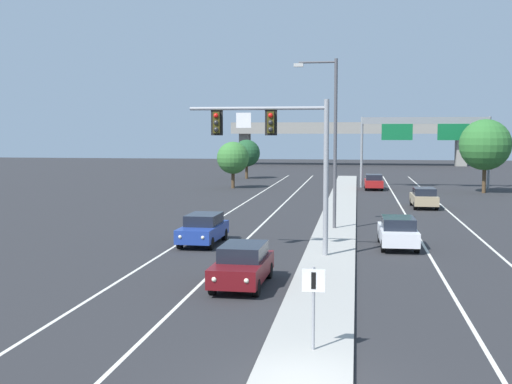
{
  "coord_description": "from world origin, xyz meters",
  "views": [
    {
      "loc": [
        1.22,
        -14.39,
        5.82
      ],
      "look_at": [
        -3.2,
        14.32,
        3.2
      ],
      "focal_mm": 46.14,
      "sensor_mm": 36.0,
      "label": 1
    }
  ],
  "objects": [
    {
      "name": "car_receding_red",
      "position": [
        2.94,
        53.9,
        0.82
      ],
      "size": [
        1.85,
        4.48,
        1.58
      ],
      "color": "maroon",
      "rests_on": "ground"
    },
    {
      "name": "street_lamp_median",
      "position": [
        -0.29,
        24.81,
        5.79
      ],
      "size": [
        2.58,
        0.28,
        10.0
      ],
      "color": "#4C4C51",
      "rests_on": "median_island"
    },
    {
      "name": "car_oncoming_darkred",
      "position": [
        -3.04,
        9.91,
        0.82
      ],
      "size": [
        1.89,
        4.5,
        1.58
      ],
      "color": "#5B0F14",
      "rests_on": "ground"
    },
    {
      "name": "car_oncoming_blue",
      "position": [
        -6.7,
        18.86,
        0.82
      ],
      "size": [
        1.92,
        4.51,
        1.58
      ],
      "color": "navy",
      "rests_on": "ground"
    },
    {
      "name": "edge_stripe_right",
      "position": [
        8.0,
        25.0,
        0.0
      ],
      "size": [
        0.14,
        100.0,
        0.01
      ],
      "primitive_type": "cube",
      "color": "silver",
      "rests_on": "ground"
    },
    {
      "name": "lane_stripe_receding_center",
      "position": [
        4.7,
        25.0,
        0.0
      ],
      "size": [
        0.14,
        100.0,
        0.01
      ],
      "primitive_type": "cube",
      "color": "silver",
      "rests_on": "ground"
    },
    {
      "name": "overhead_signal_mast",
      "position": [
        -2.23,
        15.91,
        5.3
      ],
      "size": [
        6.52,
        0.44,
        7.2
      ],
      "color": "gray",
      "rests_on": "median_island"
    },
    {
      "name": "lane_stripe_oncoming_center",
      "position": [
        -4.7,
        25.0,
        0.0
      ],
      "size": [
        0.14,
        100.0,
        0.01
      ],
      "primitive_type": "cube",
      "color": "silver",
      "rests_on": "ground"
    },
    {
      "name": "car_receding_tan",
      "position": [
        6.4,
        37.74,
        0.82
      ],
      "size": [
        1.86,
        4.49,
        1.58
      ],
      "color": "tan",
      "rests_on": "ground"
    },
    {
      "name": "overpass_bridge",
      "position": [
        0.0,
        104.76,
        5.78
      ],
      "size": [
        42.4,
        6.4,
        7.65
      ],
      "color": "gray",
      "rests_on": "ground"
    },
    {
      "name": "car_receding_white",
      "position": [
        3.32,
        19.35,
        0.82
      ],
      "size": [
        1.9,
        4.5,
        1.58
      ],
      "color": "silver",
      "rests_on": "ground"
    },
    {
      "name": "median_sign_post",
      "position": [
        0.14,
        2.43,
        1.59
      ],
      "size": [
        0.6,
        0.1,
        2.2
      ],
      "color": "gray",
      "rests_on": "median_island"
    },
    {
      "name": "edge_stripe_left",
      "position": [
        -8.0,
        25.0,
        0.0
      ],
      "size": [
        0.14,
        100.0,
        0.01
      ],
      "primitive_type": "cube",
      "color": "silver",
      "rests_on": "ground"
    },
    {
      "name": "highway_sign_gantry",
      "position": [
        8.2,
        56.42,
        6.16
      ],
      "size": [
        13.28,
        0.42,
        7.5
      ],
      "color": "gray",
      "rests_on": "ground"
    },
    {
      "name": "tree_far_left_a",
      "position": [
        -11.65,
        53.35,
        3.19
      ],
      "size": [
        3.38,
        3.38,
        4.89
      ],
      "color": "#4C3823",
      "rests_on": "ground"
    },
    {
      "name": "median_island",
      "position": [
        0.0,
        18.0,
        0.07
      ],
      "size": [
        2.4,
        110.0,
        0.15
      ],
      "primitive_type": "cube",
      "color": "#9E9B93",
      "rests_on": "ground"
    },
    {
      "name": "tree_far_left_b",
      "position": [
        -12.65,
        67.9,
        3.23
      ],
      "size": [
        3.43,
        3.43,
        4.96
      ],
      "color": "#4C3823",
      "rests_on": "ground"
    },
    {
      "name": "tree_far_right_a",
      "position": [
        13.42,
        51.68,
        4.66
      ],
      "size": [
        4.94,
        4.94,
        7.14
      ],
      "color": "#4C3823",
      "rests_on": "ground"
    }
  ]
}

